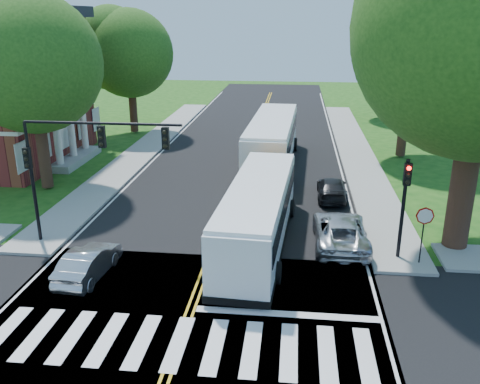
# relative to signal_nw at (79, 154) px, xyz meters

# --- Properties ---
(ground) EXTENTS (140.00, 140.00, 0.00)m
(ground) POSITION_rel_signal_nw_xyz_m (5.86, -6.43, -4.38)
(ground) COLOR #164711
(ground) RESTS_ON ground
(road) EXTENTS (14.00, 96.00, 0.01)m
(road) POSITION_rel_signal_nw_xyz_m (5.86, 11.57, -4.37)
(road) COLOR black
(road) RESTS_ON ground
(cross_road) EXTENTS (60.00, 12.00, 0.01)m
(cross_road) POSITION_rel_signal_nw_xyz_m (5.86, -6.43, -4.37)
(cross_road) COLOR black
(cross_road) RESTS_ON ground
(center_line) EXTENTS (0.36, 70.00, 0.01)m
(center_line) POSITION_rel_signal_nw_xyz_m (5.86, 15.57, -4.36)
(center_line) COLOR gold
(center_line) RESTS_ON road
(edge_line_w) EXTENTS (0.12, 70.00, 0.01)m
(edge_line_w) POSITION_rel_signal_nw_xyz_m (-0.94, 15.57, -4.36)
(edge_line_w) COLOR silver
(edge_line_w) RESTS_ON road
(edge_line_e) EXTENTS (0.12, 70.00, 0.01)m
(edge_line_e) POSITION_rel_signal_nw_xyz_m (12.66, 15.57, -4.36)
(edge_line_e) COLOR silver
(edge_line_e) RESTS_ON road
(crosswalk) EXTENTS (12.60, 3.00, 0.01)m
(crosswalk) POSITION_rel_signal_nw_xyz_m (5.86, -6.93, -4.36)
(crosswalk) COLOR silver
(crosswalk) RESTS_ON road
(stop_bar) EXTENTS (6.60, 0.40, 0.01)m
(stop_bar) POSITION_rel_signal_nw_xyz_m (9.36, -4.83, -4.36)
(stop_bar) COLOR silver
(stop_bar) RESTS_ON road
(sidewalk_nw) EXTENTS (2.60, 40.00, 0.15)m
(sidewalk_nw) POSITION_rel_signal_nw_xyz_m (-2.44, 18.57, -4.30)
(sidewalk_nw) COLOR gray
(sidewalk_nw) RESTS_ON ground
(sidewalk_ne) EXTENTS (2.60, 40.00, 0.15)m
(sidewalk_ne) POSITION_rel_signal_nw_xyz_m (14.16, 18.57, -4.30)
(sidewalk_ne) COLOR gray
(sidewalk_ne) RESTS_ON ground
(tree_west_near) EXTENTS (8.00, 8.00, 11.40)m
(tree_west_near) POSITION_rel_signal_nw_xyz_m (-5.64, 7.57, 3.15)
(tree_west_near) COLOR #321D14
(tree_west_near) RESTS_ON ground
(tree_west_far) EXTENTS (7.60, 7.60, 10.67)m
(tree_west_far) POSITION_rel_signal_nw_xyz_m (-5.14, 23.57, 2.62)
(tree_west_far) COLOR #321D14
(tree_west_far) RESTS_ON ground
(tree_east_mid) EXTENTS (8.40, 8.40, 11.93)m
(tree_east_mid) POSITION_rel_signal_nw_xyz_m (17.36, 17.57, 3.48)
(tree_east_mid) COLOR #321D14
(tree_east_mid) RESTS_ON ground
(tree_east_far) EXTENTS (7.20, 7.20, 10.34)m
(tree_east_far) POSITION_rel_signal_nw_xyz_m (18.36, 33.57, 2.48)
(tree_east_far) COLOR #321D14
(tree_east_far) RESTS_ON ground
(signal_nw) EXTENTS (7.15, 0.46, 5.66)m
(signal_nw) POSITION_rel_signal_nw_xyz_m (0.00, 0.00, 0.00)
(signal_nw) COLOR black
(signal_nw) RESTS_ON ground
(signal_ne) EXTENTS (0.30, 0.46, 4.40)m
(signal_ne) POSITION_rel_signal_nw_xyz_m (14.06, 0.01, -1.41)
(signal_ne) COLOR black
(signal_ne) RESTS_ON ground
(stop_sign) EXTENTS (0.76, 0.08, 2.53)m
(stop_sign) POSITION_rel_signal_nw_xyz_m (14.86, -0.45, -2.35)
(stop_sign) COLOR black
(stop_sign) RESTS_ON ground
(bus_lead) EXTENTS (3.30, 11.64, 2.98)m
(bus_lead) POSITION_rel_signal_nw_xyz_m (7.85, 0.92, -2.80)
(bus_lead) COLOR white
(bus_lead) RESTS_ON road
(bus_follow) EXTENTS (3.55, 13.11, 3.37)m
(bus_follow) POSITION_rel_signal_nw_xyz_m (7.81, 14.36, -2.59)
(bus_follow) COLOR white
(bus_follow) RESTS_ON road
(hatchback) EXTENTS (1.59, 3.90, 1.26)m
(hatchback) POSITION_rel_signal_nw_xyz_m (1.25, -2.92, -3.74)
(hatchback) COLOR #ADB0B5
(hatchback) RESTS_ON road
(suv) EXTENTS (2.41, 5.15, 1.43)m
(suv) POSITION_rel_signal_nw_xyz_m (11.63, 1.25, -3.65)
(suv) COLOR silver
(suv) RESTS_ON road
(dark_sedan) EXTENTS (1.73, 4.14, 1.20)m
(dark_sedan) POSITION_rel_signal_nw_xyz_m (11.65, 7.74, -3.77)
(dark_sedan) COLOR black
(dark_sedan) RESTS_ON road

